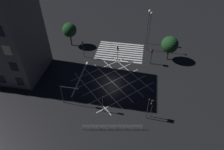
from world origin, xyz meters
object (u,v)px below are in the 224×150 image
Objects in this scene: street_tree_far at (69,30)px; traffic_light_nw_cross at (148,105)px; traffic_light_nw_main at (152,105)px; street_tree_near at (170,45)px; traffic_light_median_south at (118,50)px; street_lamp_west at (149,18)px; traffic_light_median_north at (103,101)px; traffic_light_se_cross at (83,46)px; street_lamp_east at (150,25)px; traffic_light_ne_main at (71,92)px; traffic_light_sw_main at (151,53)px; traffic_light_sw_cross at (152,53)px.

traffic_light_nw_cross is at bearing 135.20° from street_tree_far.
street_tree_near is at bearing -100.86° from traffic_light_nw_main.
street_lamp_west is at bearing 144.32° from traffic_light_median_south.
street_lamp_west is (1.18, -23.01, 3.49)m from traffic_light_nw_cross.
traffic_light_nw_main is 1.12× the size of traffic_light_median_north.
street_tree_near is at bearing 175.42° from street_tree_far.
traffic_light_se_cross is 0.44× the size of street_lamp_east.
traffic_light_ne_main is at bearing 58.28° from street_lamp_east.
traffic_light_ne_main is at bearing -22.09° from traffic_light_median_south.
traffic_light_ne_main is 0.47× the size of street_lamp_west.
traffic_light_nw_main is 0.42× the size of street_lamp_east.
street_lamp_west is (1.32, -8.09, 3.88)m from traffic_light_sw_main.
traffic_light_median_south is at bearing -62.36° from traffic_light_nw_main.
traffic_light_median_south is at bearing 54.32° from street_lamp_west.
street_tree_near reaches higher than traffic_light_median_north.
traffic_light_nw_main is 20.15m from street_lamp_east.
street_tree_near is at bearing 147.00° from street_lamp_east.
street_tree_far is (22.95, -1.84, 0.34)m from street_tree_near.
street_lamp_east is 1.62× the size of street_tree_far.
traffic_light_nw_main reaches higher than traffic_light_median_south.
street_tree_near is 0.97× the size of street_tree_far.
traffic_light_se_cross reaches higher than traffic_light_ne_main.
traffic_light_nw_cross is 20.40m from street_lamp_east.
traffic_light_se_cross is (14.92, -0.03, 0.14)m from traffic_light_sw_cross.
traffic_light_sw_cross is 1.01× the size of traffic_light_nw_main.
traffic_light_nw_cross is at bearing 45.19° from traffic_light_se_cross.
street_tree_far is (19.28, -4.08, 1.35)m from traffic_light_sw_main.
street_lamp_west reaches higher than street_tree_far.
traffic_light_se_cross reaches higher than traffic_light_median_south.
street_lamp_west reaches higher than street_tree_near.
traffic_light_nw_cross reaches higher than traffic_light_sw_cross.
traffic_light_nw_cross is 17.59m from street_tree_near.
traffic_light_nw_cross is (0.20, 14.59, 0.35)m from traffic_light_sw_cross.
street_tree_far is (19.72, -18.65, 1.32)m from traffic_light_nw_main.
traffic_light_ne_main is 15.22m from traffic_light_median_south.
traffic_light_sw_cross is 1.02× the size of traffic_light_sw_main.
traffic_light_sw_cross is at bearing 35.40° from street_tree_near.
traffic_light_sw_cross reaches higher than traffic_light_sw_main.
traffic_light_median_south is (-5.72, -14.10, -0.49)m from traffic_light_ne_main.
traffic_light_median_south is 12.90m from street_tree_far.
traffic_light_nw_main is 0.88× the size of traffic_light_nw_cross.
traffic_light_sw_main is 7.17m from traffic_light_median_south.
traffic_light_sw_main is at bearing 168.06° from street_tree_far.
traffic_light_sw_cross is at bearing 98.76° from traffic_light_sw_main.
street_lamp_east is at bearing -170.10° from traffic_light_sw_cross.
traffic_light_nw_cross is (-7.18, 0.18, 0.67)m from traffic_light_median_north.
traffic_light_median_south is 0.38× the size of street_lamp_east.
traffic_light_sw_main is 6.38m from street_lamp_east.
street_lamp_east is 2.91m from street_lamp_west.
traffic_light_sw_main is 0.41× the size of street_lamp_east.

